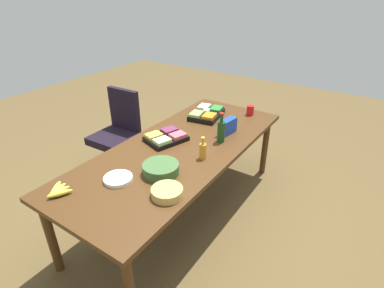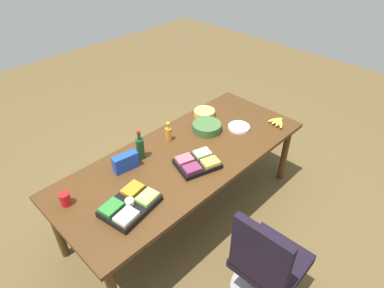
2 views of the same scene
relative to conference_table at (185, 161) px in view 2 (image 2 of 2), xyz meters
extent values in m
plane|color=brown|center=(0.00, 0.00, -0.69)|extent=(10.00, 10.00, 0.00)
cube|color=#462A13|center=(0.00, 0.00, 0.05)|extent=(2.47, 1.01, 0.04)
cylinder|color=#462A13|center=(-1.14, -0.42, -0.33)|extent=(0.07, 0.07, 0.71)
cylinder|color=#462A13|center=(1.14, -0.42, -0.33)|extent=(0.07, 0.07, 0.71)
cylinder|color=#462A13|center=(-1.14, 0.42, -0.33)|extent=(0.07, 0.07, 0.71)
cylinder|color=gray|center=(0.18, 1.10, -0.44)|extent=(0.06, 0.06, 0.40)
cube|color=black|center=(0.18, 1.10, -0.24)|extent=(0.50, 0.50, 0.09)
cube|color=black|center=(0.40, 1.11, 0.06)|extent=(0.07, 0.43, 0.50)
cylinder|color=white|center=(-0.70, 0.08, 0.08)|extent=(0.27, 0.27, 0.03)
cube|color=black|center=(0.74, 0.17, 0.09)|extent=(0.47, 0.37, 0.05)
cube|color=orange|center=(0.64, 0.07, 0.13)|extent=(0.18, 0.15, 0.03)
cube|color=#29722D|center=(0.87, 0.11, 0.13)|extent=(0.18, 0.15, 0.03)
cube|color=#97CB59|center=(0.62, 0.22, 0.13)|extent=(0.18, 0.15, 0.03)
cube|color=beige|center=(0.85, 0.26, 0.13)|extent=(0.18, 0.15, 0.03)
cylinder|color=white|center=(0.74, 0.17, 0.13)|extent=(0.08, 0.08, 0.04)
cube|color=black|center=(0.03, 0.18, 0.09)|extent=(0.43, 0.38, 0.04)
cube|color=#B3DD82|center=(-0.08, 0.15, 0.12)|extent=(0.17, 0.15, 0.03)
cube|color=#DD525E|center=(0.09, 0.09, 0.12)|extent=(0.17, 0.15, 0.03)
cube|color=yellow|center=(-0.04, 0.28, 0.12)|extent=(0.17, 0.15, 0.03)
cube|color=#67264A|center=(0.13, 0.22, 0.12)|extent=(0.17, 0.15, 0.03)
cylinder|color=#3B5D30|center=(-0.44, -0.13, 0.11)|extent=(0.31, 0.31, 0.08)
ellipsoid|color=yellow|center=(-1.06, 0.28, 0.09)|extent=(0.17, 0.11, 0.04)
ellipsoid|color=#D8C944|center=(-1.05, 0.31, 0.09)|extent=(0.17, 0.06, 0.04)
ellipsoid|color=gold|center=(-1.05, 0.33, 0.09)|extent=(0.17, 0.07, 0.04)
ellipsoid|color=yellow|center=(-1.04, 0.36, 0.09)|extent=(0.16, 0.12, 0.04)
cube|color=#1A40B0|center=(0.49, -0.23, 0.14)|extent=(0.23, 0.11, 0.15)
cylinder|color=red|center=(1.06, -0.22, 0.12)|extent=(0.09, 0.09, 0.11)
cylinder|color=orange|center=(-0.06, -0.28, 0.13)|extent=(0.08, 0.08, 0.14)
cylinder|color=orange|center=(-0.06, -0.28, 0.23)|extent=(0.03, 0.03, 0.05)
cylinder|color=gold|center=(-0.06, -0.28, 0.26)|extent=(0.04, 0.04, 0.01)
cylinder|color=#183E19|center=(0.30, -0.26, 0.17)|extent=(0.08, 0.08, 0.20)
cylinder|color=#183E19|center=(0.30, -0.26, 0.31)|extent=(0.03, 0.03, 0.08)
cylinder|color=red|center=(0.30, -0.26, 0.35)|extent=(0.04, 0.04, 0.01)
cylinder|color=tan|center=(-0.64, -0.34, 0.10)|extent=(0.26, 0.26, 0.06)
camera|label=1|loc=(-1.96, -1.44, 1.40)|focal=28.15mm
camera|label=2|loc=(1.66, 1.72, 1.96)|focal=31.15mm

